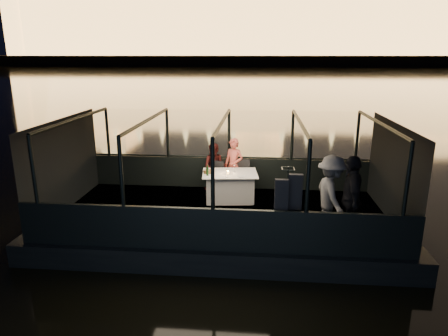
# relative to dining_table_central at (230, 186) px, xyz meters

# --- Properties ---
(river_water) EXTENTS (500.00, 500.00, 0.00)m
(river_water) POSITION_rel_dining_table_central_xyz_m (-0.11, 79.06, -0.89)
(river_water) COLOR black
(river_water) RESTS_ON ground
(boat_hull) EXTENTS (8.60, 4.40, 1.00)m
(boat_hull) POSITION_rel_dining_table_central_xyz_m (-0.11, -0.94, -0.89)
(boat_hull) COLOR black
(boat_hull) RESTS_ON river_water
(boat_deck) EXTENTS (8.00, 4.00, 0.04)m
(boat_deck) POSITION_rel_dining_table_central_xyz_m (-0.11, -0.94, -0.41)
(boat_deck) COLOR black
(boat_deck) RESTS_ON boat_hull
(gunwale_port) EXTENTS (8.00, 0.08, 0.90)m
(gunwale_port) POSITION_rel_dining_table_central_xyz_m (-0.11, 1.06, 0.06)
(gunwale_port) COLOR black
(gunwale_port) RESTS_ON boat_deck
(gunwale_starboard) EXTENTS (8.00, 0.08, 0.90)m
(gunwale_starboard) POSITION_rel_dining_table_central_xyz_m (-0.11, -2.94, 0.06)
(gunwale_starboard) COLOR black
(gunwale_starboard) RESTS_ON boat_deck
(cabin_glass_port) EXTENTS (8.00, 0.02, 1.40)m
(cabin_glass_port) POSITION_rel_dining_table_central_xyz_m (-0.11, 1.06, 1.21)
(cabin_glass_port) COLOR #99B2B2
(cabin_glass_port) RESTS_ON gunwale_port
(cabin_glass_starboard) EXTENTS (8.00, 0.02, 1.40)m
(cabin_glass_starboard) POSITION_rel_dining_table_central_xyz_m (-0.11, -2.94, 1.21)
(cabin_glass_starboard) COLOR #99B2B2
(cabin_glass_starboard) RESTS_ON gunwale_starboard
(cabin_roof_glass) EXTENTS (8.00, 4.00, 0.02)m
(cabin_roof_glass) POSITION_rel_dining_table_central_xyz_m (-0.11, -0.94, 1.91)
(cabin_roof_glass) COLOR #99B2B2
(cabin_roof_glass) RESTS_ON boat_deck
(end_wall_fore) EXTENTS (0.02, 4.00, 2.30)m
(end_wall_fore) POSITION_rel_dining_table_central_xyz_m (-4.11, -0.94, 0.76)
(end_wall_fore) COLOR black
(end_wall_fore) RESTS_ON boat_deck
(end_wall_aft) EXTENTS (0.02, 4.00, 2.30)m
(end_wall_aft) POSITION_rel_dining_table_central_xyz_m (3.89, -0.94, 0.76)
(end_wall_aft) COLOR black
(end_wall_aft) RESTS_ON boat_deck
(canopy_ribs) EXTENTS (8.00, 4.00, 2.30)m
(canopy_ribs) POSITION_rel_dining_table_central_xyz_m (-0.11, -0.94, 0.76)
(canopy_ribs) COLOR black
(canopy_ribs) RESTS_ON boat_deck
(embankment) EXTENTS (400.00, 140.00, 6.00)m
(embankment) POSITION_rel_dining_table_central_xyz_m (-0.11, 209.06, 0.11)
(embankment) COLOR #423D33
(embankment) RESTS_ON ground
(dining_table_central) EXTENTS (1.56, 1.20, 0.77)m
(dining_table_central) POSITION_rel_dining_table_central_xyz_m (0.00, 0.00, 0.00)
(dining_table_central) COLOR silver
(dining_table_central) RESTS_ON boat_deck
(chair_port_left) EXTENTS (0.55, 0.55, 0.90)m
(chair_port_left) POSITION_rel_dining_table_central_xyz_m (-0.41, 0.48, 0.06)
(chair_port_left) COLOR black
(chair_port_left) RESTS_ON boat_deck
(chair_port_right) EXTENTS (0.51, 0.51, 0.97)m
(chair_port_right) POSITION_rel_dining_table_central_xyz_m (0.29, 0.45, 0.06)
(chair_port_right) COLOR black
(chair_port_right) RESTS_ON boat_deck
(coat_stand) EXTENTS (0.49, 0.39, 1.72)m
(coat_stand) POSITION_rel_dining_table_central_xyz_m (1.33, -2.69, 0.51)
(coat_stand) COLOR black
(coat_stand) RESTS_ON boat_deck
(person_woman_coral) EXTENTS (0.66, 0.57, 1.55)m
(person_woman_coral) POSITION_rel_dining_table_central_xyz_m (0.06, 0.72, 0.36)
(person_woman_coral) COLOR #DD5E50
(person_woman_coral) RESTS_ON boat_deck
(person_man_maroon) EXTENTS (0.72, 0.59, 1.40)m
(person_man_maroon) POSITION_rel_dining_table_central_xyz_m (-0.48, 0.72, 0.36)
(person_man_maroon) COLOR #3A1110
(person_man_maroon) RESTS_ON boat_deck
(passenger_stripe) EXTENTS (0.86, 1.25, 1.76)m
(passenger_stripe) POSITION_rel_dining_table_central_xyz_m (2.34, -1.87, 0.47)
(passenger_stripe) COLOR silver
(passenger_stripe) RESTS_ON boat_deck
(passenger_dark) EXTENTS (0.53, 1.12, 1.85)m
(passenger_dark) POSITION_rel_dining_table_central_xyz_m (2.69, -2.18, 0.47)
(passenger_dark) COLOR black
(passenger_dark) RESTS_ON boat_deck
(wine_bottle) EXTENTS (0.08, 0.08, 0.29)m
(wine_bottle) POSITION_rel_dining_table_central_xyz_m (-0.57, -0.29, 0.53)
(wine_bottle) COLOR #133513
(wine_bottle) RESTS_ON dining_table_central
(bread_basket) EXTENTS (0.24, 0.24, 0.09)m
(bread_basket) POSITION_rel_dining_table_central_xyz_m (-0.59, -0.08, 0.42)
(bread_basket) COLOR brown
(bread_basket) RESTS_ON dining_table_central
(amber_candle) EXTENTS (0.07, 0.07, 0.08)m
(amber_candle) POSITION_rel_dining_table_central_xyz_m (-0.05, -0.10, 0.42)
(amber_candle) COLOR #FFAB3F
(amber_candle) RESTS_ON dining_table_central
(plate_near) EXTENTS (0.24, 0.24, 0.01)m
(plate_near) POSITION_rel_dining_table_central_xyz_m (0.33, -0.31, 0.39)
(plate_near) COLOR silver
(plate_near) RESTS_ON dining_table_central
(plate_far) EXTENTS (0.28, 0.28, 0.02)m
(plate_far) POSITION_rel_dining_table_central_xyz_m (-0.54, 0.09, 0.39)
(plate_far) COLOR silver
(plate_far) RESTS_ON dining_table_central
(wine_glass_white) EXTENTS (0.08, 0.08, 0.20)m
(wine_glass_white) POSITION_rel_dining_table_central_xyz_m (-0.54, -0.28, 0.48)
(wine_glass_white) COLOR silver
(wine_glass_white) RESTS_ON dining_table_central
(wine_glass_red) EXTENTS (0.07, 0.07, 0.20)m
(wine_glass_red) POSITION_rel_dining_table_central_xyz_m (0.12, 0.09, 0.48)
(wine_glass_red) COLOR silver
(wine_glass_red) RESTS_ON dining_table_central
(wine_glass_empty) EXTENTS (0.09, 0.09, 0.20)m
(wine_glass_empty) POSITION_rel_dining_table_central_xyz_m (-0.05, -0.40, 0.48)
(wine_glass_empty) COLOR white
(wine_glass_empty) RESTS_ON dining_table_central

